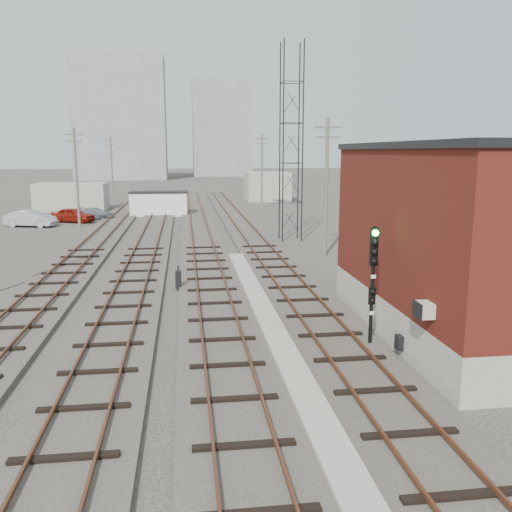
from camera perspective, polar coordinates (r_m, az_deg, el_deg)
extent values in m
plane|color=#282621|center=(67.15, -5.16, 5.02)|extent=(320.00, 320.00, 0.00)
cube|color=#332D28|center=(46.53, -0.98, 2.56)|extent=(3.20, 90.00, 0.20)
cube|color=#4C2816|center=(46.42, -1.86, 2.82)|extent=(0.07, 90.00, 0.12)
cube|color=#4C2816|center=(46.58, -0.10, 2.86)|extent=(0.07, 90.00, 0.12)
cube|color=#332D28|center=(46.25, -5.91, 2.45)|extent=(3.20, 90.00, 0.20)
cube|color=#4C2816|center=(46.21, -6.81, 2.71)|extent=(0.07, 90.00, 0.12)
cube|color=#4C2816|center=(46.25, -5.03, 2.76)|extent=(0.07, 90.00, 0.12)
cube|color=#332D28|center=(46.32, -10.87, 2.33)|extent=(3.20, 90.00, 0.20)
cube|color=#4C2816|center=(46.34, -11.77, 2.58)|extent=(0.07, 90.00, 0.12)
cube|color=#4C2816|center=(46.25, -9.99, 2.63)|extent=(0.07, 90.00, 0.12)
cube|color=#332D28|center=(46.73, -15.77, 2.18)|extent=(3.20, 90.00, 0.20)
cube|color=#4C2816|center=(46.81, -16.66, 2.44)|extent=(0.07, 90.00, 0.12)
cube|color=#4C2816|center=(46.60, -14.91, 2.49)|extent=(0.07, 90.00, 0.12)
cube|color=gray|center=(22.05, 1.27, -6.90)|extent=(0.90, 28.00, 0.26)
cube|color=gray|center=(22.21, 20.35, -5.80)|extent=(6.00, 12.00, 1.50)
cube|color=#5D1D16|center=(21.50, 20.97, 3.18)|extent=(6.00, 12.00, 5.50)
cube|color=black|center=(21.34, 21.50, 10.78)|extent=(6.20, 12.20, 0.25)
cube|color=beige|center=(16.96, 17.27, -5.43)|extent=(0.45, 0.62, 0.45)
cube|color=black|center=(19.28, 14.82, -8.78)|extent=(0.20, 0.35, 0.50)
cylinder|color=black|center=(41.67, 2.89, 11.78)|extent=(0.10, 0.10, 15.00)
cylinder|color=black|center=(41.96, 4.95, 11.75)|extent=(0.10, 0.10, 15.00)
cylinder|color=black|center=(43.14, 2.52, 11.75)|extent=(0.10, 0.10, 15.00)
cylinder|color=black|center=(43.43, 4.51, 11.72)|extent=(0.10, 0.10, 15.00)
cylinder|color=#595147|center=(52.71, -18.36, 7.80)|extent=(0.24, 0.24, 9.00)
cube|color=#595147|center=(52.68, -18.62, 12.04)|extent=(1.80, 0.12, 0.12)
cube|color=#595147|center=(52.66, -18.58, 11.39)|extent=(1.40, 0.12, 0.12)
cylinder|color=#595147|center=(77.40, -14.94, 8.82)|extent=(0.24, 0.24, 9.00)
cube|color=#595147|center=(77.37, -15.08, 11.70)|extent=(1.80, 0.12, 0.12)
cube|color=#595147|center=(77.36, -15.06, 11.26)|extent=(1.40, 0.12, 0.12)
cylinder|color=#595147|center=(36.02, 7.40, 7.06)|extent=(0.24, 0.24, 9.00)
cube|color=#595147|center=(35.97, 7.56, 13.27)|extent=(1.80, 0.12, 0.12)
cube|color=#595147|center=(35.95, 7.53, 12.31)|extent=(1.40, 0.12, 0.12)
cylinder|color=#595147|center=(65.43, 0.61, 8.86)|extent=(0.24, 0.24, 9.00)
cube|color=#595147|center=(65.41, 0.62, 12.27)|extent=(1.80, 0.12, 0.12)
cube|color=#595147|center=(65.40, 0.62, 11.75)|extent=(1.40, 0.12, 0.12)
cube|color=gray|center=(142.79, -14.05, 13.89)|extent=(22.00, 14.00, 30.00)
cube|color=gray|center=(157.22, -3.68, 13.15)|extent=(16.00, 12.00, 26.00)
cube|color=gray|center=(68.25, -18.80, 5.93)|extent=(8.00, 5.00, 3.20)
cube|color=gray|center=(77.78, 1.19, 7.34)|extent=(6.00, 6.00, 4.00)
cube|color=gray|center=(19.99, 11.87, -9.30)|extent=(0.40, 0.40, 0.10)
cylinder|color=black|center=(19.36, 12.12, -3.35)|extent=(0.13, 0.13, 4.38)
cube|color=black|center=(19.04, 12.32, 0.95)|extent=(0.28, 0.10, 1.31)
sphere|color=#0CE533|center=(18.88, 12.47, 2.38)|extent=(0.22, 0.22, 0.22)
sphere|color=black|center=(18.93, 12.43, 1.39)|extent=(0.22, 0.22, 0.22)
sphere|color=black|center=(18.98, 12.39, 0.42)|extent=(0.22, 0.22, 0.22)
sphere|color=black|center=(19.04, 12.35, -0.55)|extent=(0.22, 0.22, 0.22)
cube|color=black|center=(19.41, 12.11, -4.14)|extent=(0.24, 0.09, 0.60)
cube|color=white|center=(19.19, 12.25, -2.14)|extent=(0.18, 0.02, 0.13)
cube|color=white|center=(19.52, 12.10, -5.89)|extent=(0.18, 0.02, 0.13)
cube|color=black|center=(27.52, -8.18, -2.48)|extent=(0.30, 0.30, 0.91)
cylinder|color=black|center=(27.39, -8.21, -1.28)|extent=(0.07, 0.07, 0.27)
cube|color=white|center=(60.05, -10.18, 5.40)|extent=(6.11, 2.65, 2.53)
cube|color=black|center=(59.94, -10.22, 6.65)|extent=(6.32, 2.86, 0.12)
imported|color=maroon|center=(56.40, -18.69, 4.10)|extent=(4.58, 3.17, 1.45)
imported|color=#A8AAAF|center=(54.49, -22.64, 3.66)|extent=(4.94, 2.80, 1.54)
imported|color=gray|center=(58.43, -16.54, 4.31)|extent=(4.39, 3.06, 1.18)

